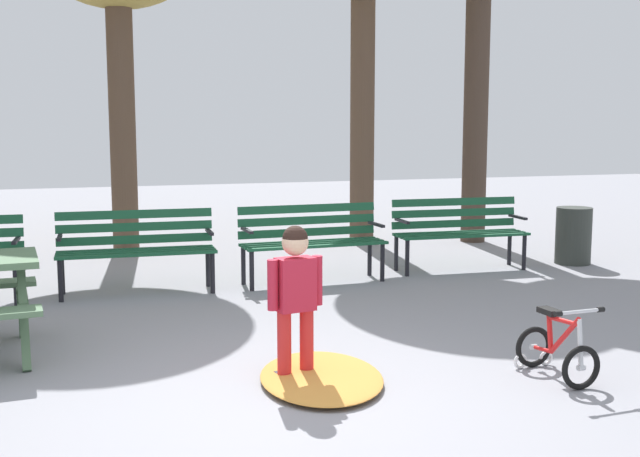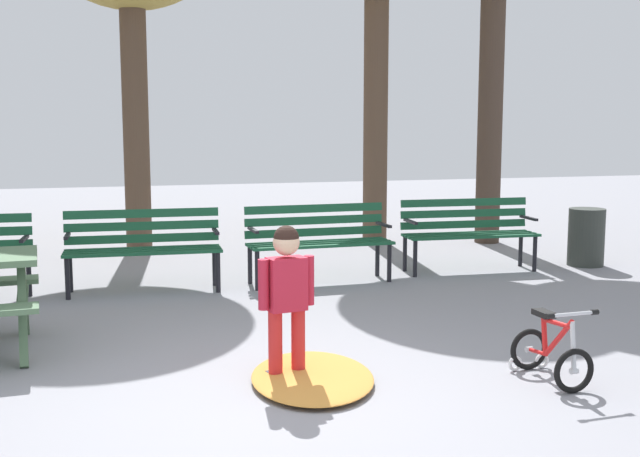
% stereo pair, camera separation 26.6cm
% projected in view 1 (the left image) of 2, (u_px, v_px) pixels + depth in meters
% --- Properties ---
extents(ground, '(36.00, 36.00, 0.00)m').
position_uv_depth(ground, '(280.00, 410.00, 4.83)').
color(ground, gray).
extents(park_bench_left, '(1.62, 0.54, 0.85)m').
position_uv_depth(park_bench_left, '(136.00, 244.00, 8.13)').
color(park_bench_left, '#195133').
rests_on(park_bench_left, ground).
extents(park_bench_right, '(1.61, 0.49, 0.85)m').
position_uv_depth(park_bench_right, '(311.00, 236.00, 8.69)').
color(park_bench_right, '#195133').
rests_on(park_bench_right, ground).
extents(park_bench_far_right, '(1.62, 0.55, 0.85)m').
position_uv_depth(park_bench_far_right, '(458.00, 227.00, 9.43)').
color(park_bench_far_right, '#195133').
rests_on(park_bench_far_right, ground).
extents(child_standing, '(0.40, 0.20, 1.07)m').
position_uv_depth(child_standing, '(295.00, 290.00, 5.31)').
color(child_standing, red).
rests_on(child_standing, ground).
extents(kids_bicycle, '(0.39, 0.57, 0.54)m').
position_uv_depth(kids_bicycle, '(556.00, 350.00, 5.42)').
color(kids_bicycle, black).
rests_on(kids_bicycle, ground).
extents(leaf_pile, '(1.04, 1.33, 0.07)m').
position_uv_depth(leaf_pile, '(321.00, 377.00, 5.36)').
color(leaf_pile, '#C68438').
rests_on(leaf_pile, ground).
extents(trash_bin, '(0.44, 0.44, 0.71)m').
position_uv_depth(trash_bin, '(573.00, 236.00, 9.84)').
color(trash_bin, '#2D332D').
rests_on(trash_bin, ground).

